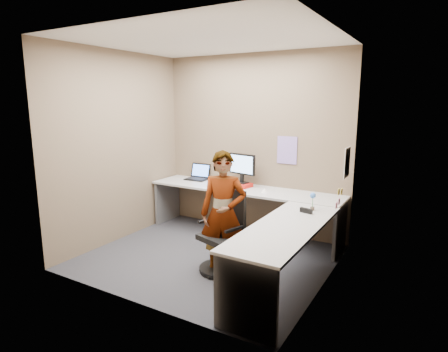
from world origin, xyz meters
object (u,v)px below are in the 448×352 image
Objects in this scene: desk at (252,212)px; office_chair at (224,239)px; monitor at (242,166)px; person at (223,214)px.

office_chair is at bearing -97.25° from desk.
desk is 0.96m from monitor.
person is (0.03, -0.07, 0.33)m from office_chair.
desk is 0.67m from person.
person reaches higher than office_chair.
office_chair is at bearing -60.08° from monitor.
office_chair is at bearing 93.32° from person.
office_chair reaches higher than desk.
monitor is 0.32× the size of person.
person is at bearing -59.87° from monitor.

